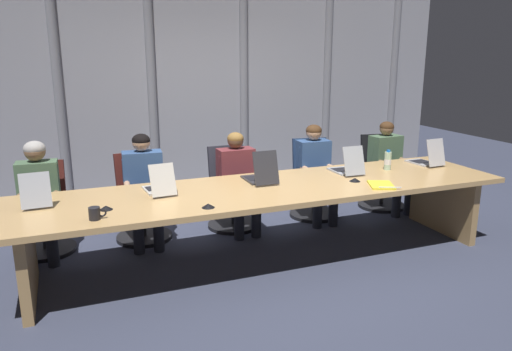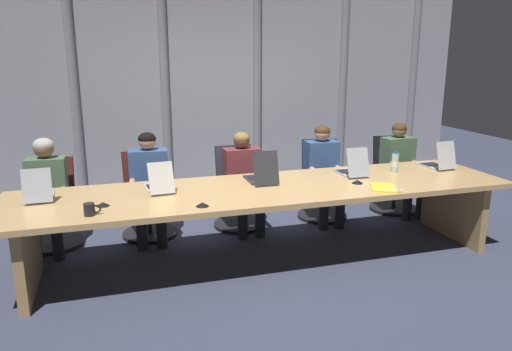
{
  "view_description": "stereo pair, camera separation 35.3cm",
  "coord_description": "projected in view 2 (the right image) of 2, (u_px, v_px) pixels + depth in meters",
  "views": [
    {
      "loc": [
        -1.75,
        -4.12,
        1.99
      ],
      "look_at": [
        -0.09,
        0.09,
        0.84
      ],
      "focal_mm": 34.36,
      "sensor_mm": 36.0,
      "label": 1
    },
    {
      "loc": [
        -1.42,
        -4.24,
        1.99
      ],
      "look_at": [
        -0.09,
        0.09,
        0.84
      ],
      "focal_mm": 34.36,
      "sensor_mm": 36.0,
      "label": 2
    }
  ],
  "objects": [
    {
      "name": "curtain_backdrop",
      "position": [
        212.0,
        87.0,
        6.69
      ],
      "size": [
        7.47,
        0.17,
        3.02
      ],
      "color": "#9999A0",
      "rests_on": "ground_plane"
    },
    {
      "name": "laptop_left_mid",
      "position": [
        159.0,
        184.0,
        4.52
      ],
      "size": [
        0.25,
        0.44,
        0.29
      ],
      "rotation": [
        0.0,
        0.0,
        1.65
      ],
      "color": "beige",
      "rests_on": "conference_table"
    },
    {
      "name": "coffee_mug_near",
      "position": [
        90.0,
        209.0,
        3.83
      ],
      "size": [
        0.13,
        0.09,
        0.1
      ],
      "color": "black",
      "rests_on": "conference_table"
    },
    {
      "name": "person_right_end",
      "position": [
        401.0,
        164.0,
        6.08
      ],
      "size": [
        0.43,
        0.57,
        1.13
      ],
      "rotation": [
        0.0,
        0.0,
        -1.5
      ],
      "color": "#4C6B4C",
      "rests_on": "ground_plane"
    },
    {
      "name": "laptop_left_end",
      "position": [
        39.0,
        193.0,
        4.26
      ],
      "size": [
        0.26,
        0.42,
        0.3
      ],
      "rotation": [
        0.0,
        0.0,
        1.63
      ],
      "color": "#A8ADB7",
      "rests_on": "conference_table"
    },
    {
      "name": "laptop_center",
      "position": [
        262.0,
        176.0,
        4.81
      ],
      "size": [
        0.25,
        0.44,
        0.33
      ],
      "rotation": [
        0.0,
        0.0,
        1.57
      ],
      "color": "#2D2D33",
      "rests_on": "conference_table"
    },
    {
      "name": "office_chair_left_end",
      "position": [
        52.0,
        213.0,
        5.14
      ],
      "size": [
        0.6,
        0.6,
        0.9
      ],
      "rotation": [
        0.0,
        0.0,
        -1.71
      ],
      "color": "#511E19",
      "rests_on": "ground_plane"
    },
    {
      "name": "office_chair_left_mid",
      "position": [
        148.0,
        204.0,
        5.42
      ],
      "size": [
        0.6,
        0.6,
        0.92
      ],
      "rotation": [
        0.0,
        0.0,
        -1.44
      ],
      "color": "#511E19",
      "rests_on": "ground_plane"
    },
    {
      "name": "conference_mic_middle",
      "position": [
        202.0,
        204.0,
        4.06
      ],
      "size": [
        0.11,
        0.11,
        0.03
      ],
      "primitive_type": "cone",
      "color": "black",
      "rests_on": "conference_table"
    },
    {
      "name": "person_center",
      "position": [
        244.0,
        176.0,
        5.5
      ],
      "size": [
        0.41,
        0.55,
        1.11
      ],
      "rotation": [
        0.0,
        0.0,
        -1.57
      ],
      "color": "brown",
      "rests_on": "ground_plane"
    },
    {
      "name": "conference_table",
      "position": [
        268.0,
        200.0,
        4.67
      ],
      "size": [
        4.76,
        1.14,
        0.74
      ],
      "color": "tan",
      "rests_on": "ground_plane"
    },
    {
      "name": "water_bottle_primary",
      "position": [
        395.0,
        163.0,
        5.19
      ],
      "size": [
        0.08,
        0.08,
        0.22
      ],
      "color": "#ADD1B2",
      "rests_on": "conference_table"
    },
    {
      "name": "office_chair_right_end",
      "position": [
        393.0,
        183.0,
        6.3
      ],
      "size": [
        0.6,
        0.61,
        0.93
      ],
      "rotation": [
        0.0,
        0.0,
        -1.72
      ],
      "color": "black",
      "rests_on": "ground_plane"
    },
    {
      "name": "laptop_right_end",
      "position": [
        437.0,
        162.0,
        5.41
      ],
      "size": [
        0.26,
        0.42,
        0.31
      ],
      "rotation": [
        0.0,
        0.0,
        1.64
      ],
      "color": "#BCBCC1",
      "rests_on": "conference_table"
    },
    {
      "name": "person_right_mid",
      "position": [
        324.0,
        168.0,
        5.78
      ],
      "size": [
        0.41,
        0.56,
        1.15
      ],
      "rotation": [
        0.0,
        0.0,
        -1.63
      ],
      "color": "#335184",
      "rests_on": "ground_plane"
    },
    {
      "name": "person_left_mid",
      "position": [
        149.0,
        181.0,
        5.2
      ],
      "size": [
        0.45,
        0.57,
        1.16
      ],
      "rotation": [
        0.0,
        0.0,
        -1.66
      ],
      "color": "#335184",
      "rests_on": "ground_plane"
    },
    {
      "name": "ground_plane",
      "position": [
        267.0,
        259.0,
        4.82
      ],
      "size": [
        14.93,
        14.93,
        0.0
      ],
      "primitive_type": "plane",
      "color": "#383D51"
    },
    {
      "name": "office_chair_center",
      "position": [
        238.0,
        196.0,
        5.71
      ],
      "size": [
        0.6,
        0.6,
        0.92
      ],
      "rotation": [
        0.0,
        0.0,
        -1.54
      ],
      "color": "#2D2D38",
      "rests_on": "ground_plane"
    },
    {
      "name": "office_chair_right_mid",
      "position": [
        322.0,
        189.0,
        6.01
      ],
      "size": [
        0.6,
        0.61,
        0.94
      ],
      "rotation": [
        0.0,
        0.0,
        -1.74
      ],
      "color": "navy",
      "rests_on": "ground_plane"
    },
    {
      "name": "laptop_right_mid",
      "position": [
        351.0,
        169.0,
        5.09
      ],
      "size": [
        0.24,
        0.42,
        0.31
      ],
      "rotation": [
        0.0,
        0.0,
        1.55
      ],
      "color": "#A8ADB7",
      "rests_on": "conference_table"
    },
    {
      "name": "conference_mic_right_side",
      "position": [
        357.0,
        182.0,
        4.77
      ],
      "size": [
        0.11,
        0.11,
        0.03
      ],
      "primitive_type": "cone",
      "color": "black",
      "rests_on": "conference_table"
    },
    {
      "name": "conference_mic_left_side",
      "position": [
        103.0,
        204.0,
        4.07
      ],
      "size": [
        0.11,
        0.11,
        0.03
      ],
      "primitive_type": "cone",
      "color": "black",
      "rests_on": "conference_table"
    },
    {
      "name": "spiral_notepad",
      "position": [
        383.0,
        188.0,
        4.59
      ],
      "size": [
        0.32,
        0.37,
        0.03
      ],
      "rotation": [
        0.0,
        0.0,
        -0.41
      ],
      "color": "yellow",
      "rests_on": "conference_table"
    },
    {
      "name": "person_left_end",
      "position": [
        46.0,
        188.0,
        4.91
      ],
      "size": [
        0.41,
        0.56,
        1.15
      ],
      "rotation": [
        0.0,
        0.0,
        -1.62
      ],
      "color": "#4C6B4C",
      "rests_on": "ground_plane"
    }
  ]
}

